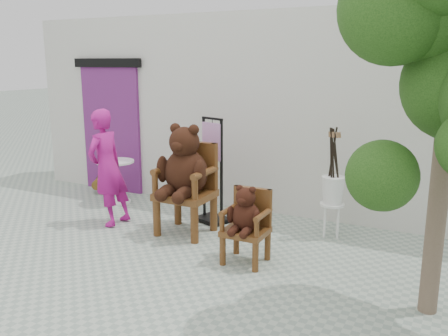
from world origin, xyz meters
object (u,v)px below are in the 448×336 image
at_px(display_stand, 212,182).
at_px(person, 108,168).
at_px(chair_small, 246,217).
at_px(chair_big, 185,172).
at_px(stool_bucket, 333,190).
at_px(cafe_table, 116,177).

bearing_deg(display_stand, person, -132.13).
xyz_separation_m(chair_small, person, (-2.30, 0.35, 0.28)).
height_order(chair_big, stool_bucket, chair_big).
xyz_separation_m(chair_big, display_stand, (0.10, 0.56, -0.26)).
height_order(chair_big, person, person).
distance_m(chair_big, stool_bucket, 1.94).
height_order(chair_big, display_stand, display_stand).
distance_m(chair_big, person, 1.19).
height_order(chair_small, cafe_table, chair_small).
xyz_separation_m(chair_big, person, (-1.18, -0.16, -0.03)).
bearing_deg(chair_big, person, -172.22).
xyz_separation_m(chair_small, display_stand, (-1.01, 1.07, 0.05)).
relative_size(chair_small, stool_bucket, 0.63).
relative_size(display_stand, stool_bucket, 1.04).
relative_size(person, display_stand, 1.07).
height_order(cafe_table, stool_bucket, stool_bucket).
bearing_deg(person, chair_big, 99.41).
relative_size(chair_big, stool_bucket, 1.02).
bearing_deg(chair_big, chair_small, -24.65).
relative_size(chair_small, cafe_table, 1.30).
bearing_deg(person, chair_small, 82.93).
bearing_deg(stool_bucket, display_stand, -173.75).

